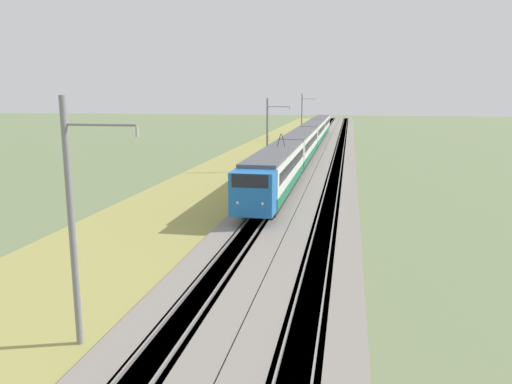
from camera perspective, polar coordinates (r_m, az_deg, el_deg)
ballast_main at (r=56.41m, az=4.60°, el=2.66°), size 240.00×4.40×0.30m
ballast_adjacent at (r=56.13m, az=9.13°, el=2.51°), size 240.00×4.40×0.30m
track_main at (r=56.41m, az=4.60°, el=2.67°), size 240.00×1.57×0.45m
track_adjacent at (r=56.13m, az=9.13°, el=2.52°), size 240.00×1.57×0.45m
grass_verge at (r=57.51m, az=-2.10°, el=2.76°), size 240.00×9.99×0.12m
passenger_train at (r=70.98m, az=5.92°, el=6.18°), size 82.63×2.84×5.07m
catenary_mast_near at (r=17.17m, az=-20.17°, el=-3.33°), size 0.22×2.56×8.40m
catenary_mast_mid at (r=54.19m, az=1.36°, el=6.59°), size 0.22×2.56×8.01m
catenary_mast_far at (r=92.90m, az=5.29°, el=8.59°), size 0.22×2.56×8.49m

